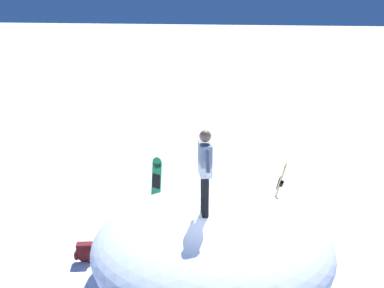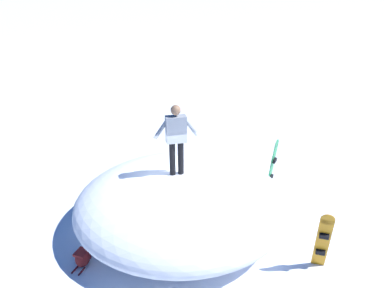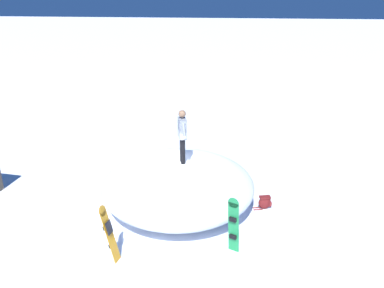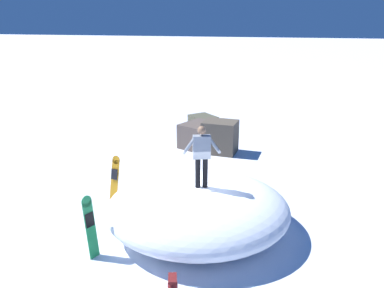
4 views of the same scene
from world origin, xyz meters
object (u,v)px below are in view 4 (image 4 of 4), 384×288
(snowboarder_standing, at_px, (202,152))
(snowboard_primary_upright, at_px, (115,179))
(backpack_near, at_px, (270,208))
(snowboard_secondary_upright, at_px, (90,226))
(backpack_far, at_px, (173,286))

(snowboarder_standing, bearing_deg, snowboard_primary_upright, -112.18)
(snowboarder_standing, relative_size, snowboard_primary_upright, 1.11)
(snowboarder_standing, distance_m, backpack_near, 3.38)
(snowboarder_standing, distance_m, snowboard_primary_upright, 3.86)
(snowboarder_standing, bearing_deg, snowboard_secondary_upright, -54.11)
(snowboard_secondary_upright, relative_size, backpack_near, 3.08)
(backpack_near, bearing_deg, snowboard_secondary_upright, -50.86)
(backpack_far, bearing_deg, snowboard_secondary_upright, -110.33)
(snowboarder_standing, distance_m, backpack_far, 3.48)
(snowboard_secondary_upright, bearing_deg, snowboarder_standing, 125.89)
(snowboarder_standing, height_order, snowboard_secondary_upright, snowboarder_standing)
(snowboard_primary_upright, distance_m, backpack_far, 5.17)
(snowboarder_standing, bearing_deg, backpack_near, 133.07)
(snowboard_secondary_upright, xyz_separation_m, backpack_near, (-3.50, 4.30, -0.68))
(snowboard_secondary_upright, bearing_deg, backpack_far, 69.67)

